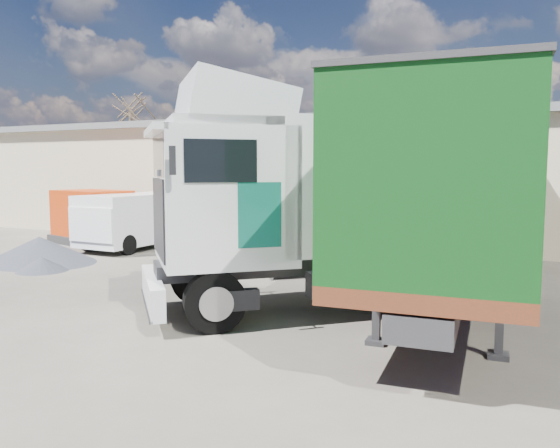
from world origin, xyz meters
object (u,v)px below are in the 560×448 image
at_px(box_trailer, 457,184).
at_px(panel_van, 136,220).
at_px(orange_skip, 92,220).
at_px(bare_tree, 131,99).
at_px(tractor_unit, 266,216).

distance_m(box_trailer, panel_van, 13.04).
bearing_deg(panel_van, orange_skip, 175.73).
bearing_deg(bare_tree, panel_van, -50.26).
xyz_separation_m(box_trailer, panel_van, (-12.49, 3.39, -1.65)).
distance_m(tractor_unit, orange_skip, 13.48).
relative_size(bare_tree, panel_van, 1.80).
distance_m(tractor_unit, box_trailer, 4.86).
height_order(box_trailer, panel_van, box_trailer).
xyz_separation_m(tractor_unit, panel_van, (-8.93, 6.64, -1.00)).
bearing_deg(box_trailer, orange_skip, 163.20).
distance_m(bare_tree, box_trailer, 29.22).
relative_size(tractor_unit, box_trailer, 0.54).
bearing_deg(orange_skip, panel_van, 9.38).
relative_size(tractor_unit, orange_skip, 1.82).
bearing_deg(box_trailer, bare_tree, 141.72).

